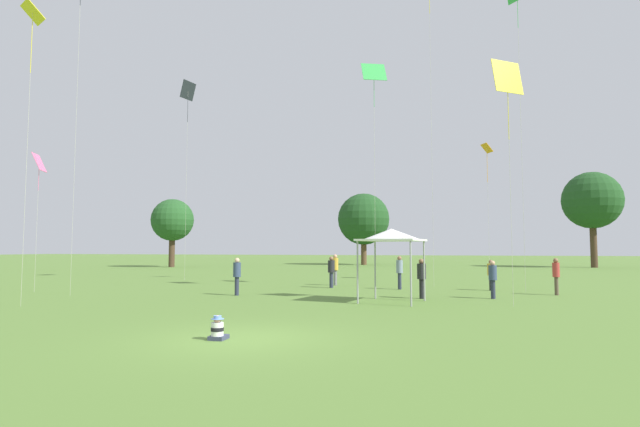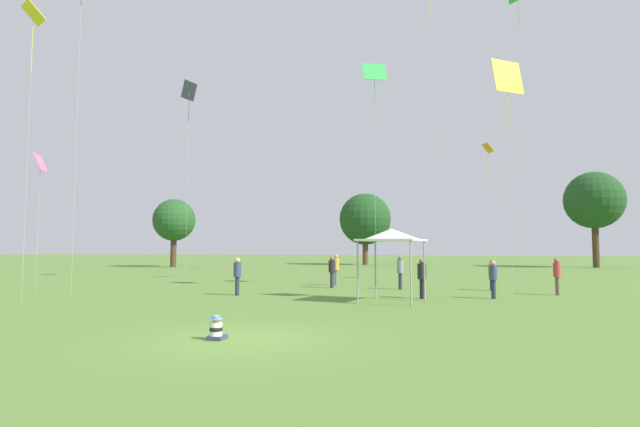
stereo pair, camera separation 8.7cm
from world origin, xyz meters
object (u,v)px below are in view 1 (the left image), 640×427
Objects in this scene: kite_2 at (188,95)px; kite_4 at (80,2)px; person_standing_7 at (556,273)px; distant_tree_0 at (172,220)px; kite_1 at (487,154)px; person_standing_1 at (237,273)px; distant_tree_1 at (364,219)px; kite_0 at (374,77)px; canopy_tent at (391,236)px; kite_6 at (39,165)px; person_standing_5 at (422,275)px; distant_tree_2 at (592,201)px; kite_8 at (32,24)px; person_standing_0 at (335,267)px; person_standing_6 at (331,269)px; person_standing_2 at (400,269)px; person_standing_3 at (491,272)px; person_standing_4 at (493,276)px; seated_toddler at (218,330)px; kite_3 at (507,81)px.

kite_4 is at bearing 59.81° from kite_2.
distant_tree_0 is at bearing -48.24° from person_standing_7.
kite_1 is at bearing -140.75° from kite_4.
person_standing_1 is 0.18× the size of distant_tree_1.
kite_0 is (5.90, 4.09, 10.28)m from person_standing_1.
kite_6 is (-18.08, 0.11, 3.75)m from canopy_tent.
kite_6 is (-25.17, -5.01, 5.42)m from person_standing_7.
person_standing_5 is 0.16× the size of distant_tree_2.
distant_tree_0 is (-29.93, 31.81, 2.79)m from canopy_tent.
kite_8 is 57.47m from distant_tree_2.
distant_tree_2 is (19.29, 37.79, -3.62)m from kite_0.
distant_tree_1 is at bearing -24.40° from person_standing_0.
kite_1 is 1.14× the size of distant_tree_0.
person_standing_5 is 7.14m from person_standing_6.
kite_6 reaches higher than person_standing_5.
distant_tree_2 reaches higher than person_standing_7.
person_standing_1 reaches higher than person_standing_7.
person_standing_5 is (5.50, -6.65, -0.07)m from person_standing_0.
kite_1 is 34.77m from distant_tree_1.
person_standing_1 is 13.21m from kite_8.
kite_6 is (-17.69, -6.42, 5.40)m from person_standing_2.
person_standing_5 is (-3.22, -5.25, 0.09)m from person_standing_3.
distant_tree_2 is at bearing -49.69° from kite_8.
person_standing_4 is 0.11× the size of kite_4.
person_standing_4 is 0.12× the size of kite_2.
kite_0 is 1.72× the size of kite_6.
kite_4 is at bearing -133.29° from kite_0.
canopy_tent is 0.31× the size of distant_tree_1.
kite_2 is (-19.60, 7.65, 12.00)m from person_standing_4.
distant_tree_2 is (33.31, 32.74, -5.29)m from kite_2.
seated_toddler is at bearing -102.32° from kite_6.
kite_8 is at bearing 112.00° from kite_4.
person_standing_6 is at bearing -44.40° from distant_tree_0.
person_standing_3 is 0.53× the size of canopy_tent.
kite_4 reaches higher than distant_tree_1.
person_standing_0 is 12.97m from kite_1.
kite_0 reaches higher than kite_3.
kite_4 is (-19.26, -8.01, 13.26)m from person_standing_3.
distant_tree_2 is at bearing -124.92° from kite_4.
person_standing_3 is 41.40m from distant_tree_1.
kite_0 reaches higher than person_standing_0.
canopy_tent is 0.31× the size of kite_3.
person_standing_3 is 0.17× the size of kite_3.
kite_1 reaches higher than person_standing_0.
distant_tree_2 reaches higher than person_standing_0.
distant_tree_2 is at bearing 27.89° from person_standing_1.
kite_0 is 42.58m from distant_tree_2.
kite_3 reaches higher than canopy_tent.
distant_tree_2 is at bearing -118.27° from person_standing_7.
canopy_tent reaches higher than person_standing_4.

